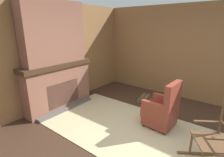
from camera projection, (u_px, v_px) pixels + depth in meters
The scene contains 12 objects.
ground_plane at pixel (142, 142), 3.27m from camera, with size 14.00×14.00×0.00m, color #3D281C.
wood_panel_wall_left at pixel (50, 56), 4.45m from camera, with size 0.06×5.91×2.68m.
wood_panel_wall_back at pixel (191, 53), 4.90m from camera, with size 5.91×0.09×2.68m.
fireplace_hearth at pixel (59, 86), 4.52m from camera, with size 0.61×1.90×1.20m.
chimney_breast at pixel (54, 33), 4.14m from camera, with size 0.35×1.59×1.46m.
area_rug at pixel (126, 127), 3.73m from camera, with size 3.68×2.04×0.01m.
armchair at pixel (162, 111), 3.67m from camera, with size 0.64×0.63×1.03m.
rocking_chair at pixel (214, 142), 2.60m from camera, with size 0.93×0.83×1.26m.
firewood_stack at pixel (145, 99), 4.92m from camera, with size 0.41×0.40×0.22m.
oil_lamp_vase at pixel (34, 63), 3.93m from camera, with size 0.12×0.12×0.23m.
storage_case at pixel (67, 58), 4.62m from camera, with size 0.15×0.24×0.14m.
decorative_plate_on_mantel at pixel (53, 58), 4.33m from camera, with size 0.06×0.23×0.23m.
Camera 1 is at (1.25, -2.54, 2.09)m, focal length 28.00 mm.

